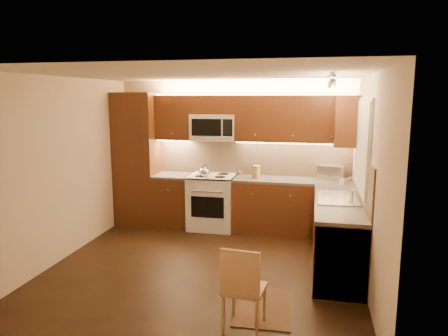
% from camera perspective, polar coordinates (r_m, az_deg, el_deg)
% --- Properties ---
extents(floor, '(4.00, 4.00, 0.01)m').
position_cam_1_polar(floor, '(5.68, -2.73, -13.41)').
color(floor, black).
rests_on(floor, ground).
extents(ceiling, '(4.00, 4.00, 0.01)m').
position_cam_1_polar(ceiling, '(5.23, -2.95, 12.65)').
color(ceiling, beige).
rests_on(ceiling, ground).
extents(wall_back, '(4.00, 0.01, 2.50)m').
position_cam_1_polar(wall_back, '(7.24, 1.27, 1.94)').
color(wall_back, '#C4AE8F').
rests_on(wall_back, ground).
extents(wall_front, '(4.00, 0.01, 2.50)m').
position_cam_1_polar(wall_front, '(3.48, -11.46, -6.88)').
color(wall_front, '#C4AE8F').
rests_on(wall_front, ground).
extents(wall_left, '(0.01, 4.00, 2.50)m').
position_cam_1_polar(wall_left, '(6.14, -21.17, -0.13)').
color(wall_left, '#C4AE8F').
rests_on(wall_left, ground).
extents(wall_right, '(0.01, 4.00, 2.50)m').
position_cam_1_polar(wall_right, '(5.18, 19.07, -1.74)').
color(wall_right, '#C4AE8F').
rests_on(wall_right, ground).
extents(pantry, '(0.70, 0.60, 2.30)m').
position_cam_1_polar(pantry, '(7.47, -11.72, 1.20)').
color(pantry, '#40190D').
rests_on(pantry, floor).
extents(base_cab_back_left, '(0.62, 0.60, 0.86)m').
position_cam_1_polar(base_cab_back_left, '(7.37, -6.81, -4.49)').
color(base_cab_back_left, '#40190D').
rests_on(base_cab_back_left, floor).
extents(counter_back_left, '(0.62, 0.60, 0.04)m').
position_cam_1_polar(counter_back_left, '(7.27, -6.88, -1.05)').
color(counter_back_left, '#3D3B38').
rests_on(counter_back_left, base_cab_back_left).
extents(base_cab_back_right, '(1.92, 0.60, 0.86)m').
position_cam_1_polar(base_cab_back_right, '(6.99, 9.20, -5.33)').
color(base_cab_back_right, '#40190D').
rests_on(base_cab_back_right, floor).
extents(counter_back_right, '(1.92, 0.60, 0.04)m').
position_cam_1_polar(counter_back_right, '(6.89, 9.31, -1.72)').
color(counter_back_right, '#3D3B38').
rests_on(counter_back_right, base_cab_back_right).
extents(base_cab_right, '(0.60, 2.00, 0.86)m').
position_cam_1_polar(base_cab_right, '(5.75, 15.14, -8.90)').
color(base_cab_right, '#40190D').
rests_on(base_cab_right, floor).
extents(counter_right, '(0.60, 2.00, 0.04)m').
position_cam_1_polar(counter_right, '(5.62, 15.35, -4.54)').
color(counter_right, '#3D3B38').
rests_on(counter_right, base_cab_right).
extents(dishwasher, '(0.58, 0.60, 0.84)m').
position_cam_1_polar(dishwasher, '(5.09, 15.52, -11.39)').
color(dishwasher, silver).
rests_on(dishwasher, floor).
extents(backsplash_back, '(3.30, 0.02, 0.60)m').
position_cam_1_polar(backsplash_back, '(7.18, 4.00, 1.45)').
color(backsplash_back, tan).
rests_on(backsplash_back, wall_back).
extents(backsplash_right, '(0.02, 2.00, 0.60)m').
position_cam_1_polar(backsplash_right, '(5.58, 18.47, -1.44)').
color(backsplash_right, tan).
rests_on(backsplash_right, wall_right).
extents(upper_cab_back_left, '(0.62, 0.35, 0.75)m').
position_cam_1_polar(upper_cab_back_left, '(7.27, -6.72, 6.86)').
color(upper_cab_back_left, '#40190D').
rests_on(upper_cab_back_left, wall_back).
extents(upper_cab_back_right, '(1.92, 0.35, 0.75)m').
position_cam_1_polar(upper_cab_back_right, '(6.89, 9.59, 6.63)').
color(upper_cab_back_right, '#40190D').
rests_on(upper_cab_back_right, wall_back).
extents(upper_cab_bridge, '(0.76, 0.35, 0.31)m').
position_cam_1_polar(upper_cab_bridge, '(7.07, -1.39, 8.62)').
color(upper_cab_bridge, '#40190D').
rests_on(upper_cab_bridge, wall_back).
extents(upper_cab_right_corner, '(0.35, 0.50, 0.75)m').
position_cam_1_polar(upper_cab_right_corner, '(6.47, 16.40, 6.18)').
color(upper_cab_right_corner, '#40190D').
rests_on(upper_cab_right_corner, wall_right).
extents(stove, '(0.76, 0.65, 0.92)m').
position_cam_1_polar(stove, '(7.15, -1.62, -4.62)').
color(stove, silver).
rests_on(stove, floor).
extents(microwave, '(0.76, 0.38, 0.44)m').
position_cam_1_polar(microwave, '(7.07, -1.41, 5.58)').
color(microwave, silver).
rests_on(microwave, wall_back).
extents(window_frame, '(0.03, 1.44, 1.24)m').
position_cam_1_polar(window_frame, '(5.67, 18.48, 2.82)').
color(window_frame, silver).
rests_on(window_frame, wall_right).
extents(window_blinds, '(0.02, 1.36, 1.16)m').
position_cam_1_polar(window_blinds, '(5.66, 18.28, 2.83)').
color(window_blinds, silver).
rests_on(window_blinds, wall_right).
extents(sink, '(0.52, 0.86, 0.15)m').
position_cam_1_polar(sink, '(5.75, 15.31, -3.26)').
color(sink, silver).
rests_on(sink, counter_right).
extents(faucet, '(0.20, 0.04, 0.30)m').
position_cam_1_polar(faucet, '(5.74, 17.14, -2.59)').
color(faucet, silver).
rests_on(faucet, counter_right).
extents(track_light_bar, '(0.04, 1.20, 0.03)m').
position_cam_1_polar(track_light_bar, '(5.45, 14.50, 11.82)').
color(track_light_bar, silver).
rests_on(track_light_bar, ceiling).
extents(kettle, '(0.23, 0.23, 0.21)m').
position_cam_1_polar(kettle, '(6.90, -2.67, -0.34)').
color(kettle, silver).
rests_on(kettle, stove).
extents(toaster_oven, '(0.47, 0.41, 0.23)m').
position_cam_1_polar(toaster_oven, '(7.01, 14.43, -0.56)').
color(toaster_oven, silver).
rests_on(toaster_oven, counter_back_right).
extents(knife_block, '(0.12, 0.17, 0.21)m').
position_cam_1_polar(knife_block, '(6.93, 4.41, -0.51)').
color(knife_block, olive).
rests_on(knife_block, counter_back_right).
extents(spice_jar_a, '(0.05, 0.05, 0.09)m').
position_cam_1_polar(spice_jar_a, '(7.05, 4.16, -0.80)').
color(spice_jar_a, silver).
rests_on(spice_jar_a, counter_back_right).
extents(spice_jar_b, '(0.06, 0.06, 0.09)m').
position_cam_1_polar(spice_jar_b, '(7.21, 2.37, -0.58)').
color(spice_jar_b, olive).
rests_on(spice_jar_b, counter_back_right).
extents(spice_jar_c, '(0.05, 0.05, 0.09)m').
position_cam_1_polar(spice_jar_c, '(7.20, 2.25, -0.56)').
color(spice_jar_c, silver).
rests_on(spice_jar_c, counter_back_right).
extents(spice_jar_d, '(0.05, 0.05, 0.09)m').
position_cam_1_polar(spice_jar_d, '(7.09, 4.32, -0.76)').
color(spice_jar_d, brown).
rests_on(spice_jar_d, counter_back_right).
extents(soap_bottle, '(0.09, 0.09, 0.16)m').
position_cam_1_polar(soap_bottle, '(6.52, 15.82, -1.69)').
color(soap_bottle, silver).
rests_on(soap_bottle, counter_right).
extents(rug, '(0.62, 0.90, 0.01)m').
position_cam_1_polar(rug, '(4.73, 5.48, -18.39)').
color(rug, black).
rests_on(rug, floor).
extents(dining_chair, '(0.42, 0.42, 0.86)m').
position_cam_1_polar(dining_chair, '(4.18, 2.82, -15.87)').
color(dining_chair, olive).
rests_on(dining_chair, floor).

